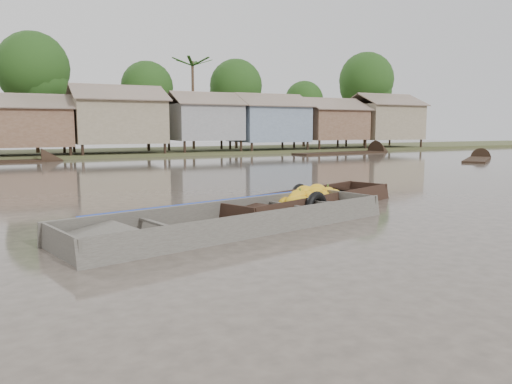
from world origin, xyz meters
name	(u,v)px	position (x,y,z in m)	size (l,w,h in m)	color
ground	(278,230)	(0.00, 0.00, 0.00)	(120.00, 120.00, 0.00)	#453D35
riverbank	(118,116)	(3.03, 31.86, 3.07)	(120.00, 12.47, 10.22)	#384723
banana_boat	(310,201)	(2.20, 2.10, 0.20)	(6.46, 3.76, 0.90)	black
viewer_boat	(236,225)	(-0.78, 0.53, 0.07)	(8.11, 3.82, 0.63)	#423E38
distant_boats	(213,160)	(7.67, 23.05, -0.05)	(46.32, 15.45, 0.35)	black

